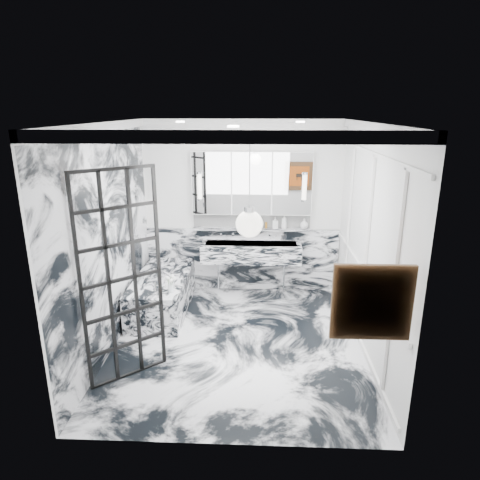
{
  "coord_description": "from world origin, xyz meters",
  "views": [
    {
      "loc": [
        0.26,
        -4.99,
        2.95
      ],
      "look_at": [
        0.02,
        0.5,
        1.26
      ],
      "focal_mm": 32.0,
      "sensor_mm": 36.0,
      "label": 1
    }
  ],
  "objects_px": {
    "trough_sink": "(251,252)",
    "mirror_cabinet": "(252,183)",
    "crittall_door": "(122,279)",
    "bathtub": "(163,293)"
  },
  "relations": [
    {
      "from": "crittall_door",
      "to": "trough_sink",
      "type": "bearing_deg",
      "value": 20.42
    },
    {
      "from": "crittall_door",
      "to": "bathtub",
      "type": "distance_m",
      "value": 1.9
    },
    {
      "from": "trough_sink",
      "to": "mirror_cabinet",
      "type": "xyz_separation_m",
      "value": [
        -0.0,
        0.17,
        1.09
      ]
    },
    {
      "from": "trough_sink",
      "to": "mirror_cabinet",
      "type": "distance_m",
      "value": 1.1
    },
    {
      "from": "trough_sink",
      "to": "bathtub",
      "type": "distance_m",
      "value": 1.55
    },
    {
      "from": "mirror_cabinet",
      "to": "crittall_door",
      "type": "bearing_deg",
      "value": -118.42
    },
    {
      "from": "crittall_door",
      "to": "bathtub",
      "type": "relative_size",
      "value": 1.44
    },
    {
      "from": "trough_sink",
      "to": "bathtub",
      "type": "height_order",
      "value": "trough_sink"
    },
    {
      "from": "trough_sink",
      "to": "mirror_cabinet",
      "type": "height_order",
      "value": "mirror_cabinet"
    },
    {
      "from": "crittall_door",
      "to": "trough_sink",
      "type": "xyz_separation_m",
      "value": [
        1.35,
        2.33,
        -0.46
      ]
    }
  ]
}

